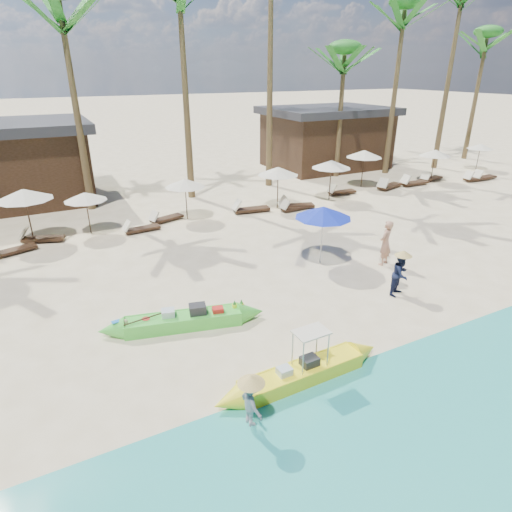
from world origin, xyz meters
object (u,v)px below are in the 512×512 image
blue_umbrella (323,212)px  green_canoe (184,320)px  yellow_canoe (302,373)px  tourist (385,243)px

blue_umbrella → green_canoe: bearing=-162.7°
yellow_canoe → blue_umbrella: 7.13m
blue_umbrella → tourist: bearing=-29.6°
green_canoe → yellow_canoe: yellow_canoe is taller
green_canoe → tourist: size_ratio=3.00×
yellow_canoe → tourist: bearing=32.0°
green_canoe → tourist: tourist is taller
green_canoe → yellow_canoe: bearing=-49.8°
yellow_canoe → blue_umbrella: bearing=50.0°
tourist → blue_umbrella: size_ratio=0.77×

